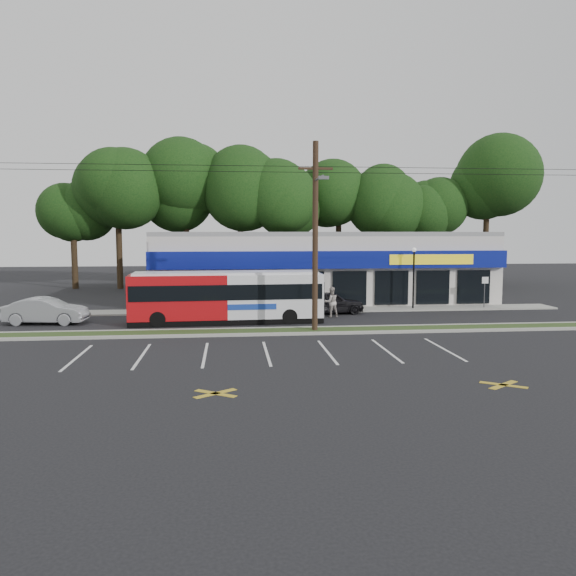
# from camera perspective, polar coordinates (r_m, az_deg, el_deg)

# --- Properties ---
(ground) EXTENTS (120.00, 120.00, 0.00)m
(ground) POSITION_cam_1_polar(r_m,az_deg,el_deg) (28.82, -2.89, -4.93)
(ground) COLOR black
(ground) RESTS_ON ground
(grass_strip) EXTENTS (40.00, 1.60, 0.12)m
(grass_strip) POSITION_cam_1_polar(r_m,az_deg,el_deg) (29.79, -2.99, -4.46)
(grass_strip) COLOR #2A3E19
(grass_strip) RESTS_ON ground
(curb_south) EXTENTS (40.00, 0.25, 0.14)m
(curb_south) POSITION_cam_1_polar(r_m,az_deg,el_deg) (28.96, -2.91, -4.74)
(curb_south) COLOR #9E9E93
(curb_south) RESTS_ON ground
(curb_north) EXTENTS (40.00, 0.25, 0.14)m
(curb_north) POSITION_cam_1_polar(r_m,az_deg,el_deg) (30.63, -3.08, -4.16)
(curb_north) COLOR #9E9E93
(curb_north) RESTS_ON ground
(sidewalk) EXTENTS (32.00, 2.20, 0.10)m
(sidewalk) POSITION_cam_1_polar(r_m,az_deg,el_deg) (38.21, 3.90, -2.20)
(sidewalk) COLOR #9E9E93
(sidewalk) RESTS_ON ground
(strip_mall) EXTENTS (25.00, 12.55, 5.30)m
(strip_mall) POSITION_cam_1_polar(r_m,az_deg,el_deg) (44.82, 3.05, 2.33)
(strip_mall) COLOR beige
(strip_mall) RESTS_ON ground
(utility_pole) EXTENTS (50.00, 2.77, 10.00)m
(utility_pole) POSITION_cam_1_polar(r_m,az_deg,el_deg) (29.52, 2.48, 5.89)
(utility_pole) COLOR black
(utility_pole) RESTS_ON ground
(lamp_post) EXTENTS (0.30, 0.30, 4.25)m
(lamp_post) POSITION_cam_1_polar(r_m,az_deg,el_deg) (39.22, 12.65, 1.72)
(lamp_post) COLOR black
(lamp_post) RESTS_ON ground
(sign_post) EXTENTS (0.45, 0.10, 2.23)m
(sign_post) POSITION_cam_1_polar(r_m,az_deg,el_deg) (40.97, 19.36, 0.14)
(sign_post) COLOR #59595E
(sign_post) RESTS_ON ground
(tree_line) EXTENTS (46.76, 6.76, 11.83)m
(tree_line) POSITION_cam_1_polar(r_m,az_deg,el_deg) (54.64, -0.16, 9.01)
(tree_line) COLOR black
(tree_line) RESTS_ON ground
(metrobus) EXTENTS (11.27, 2.82, 3.01)m
(metrobus) POSITION_cam_1_polar(r_m,az_deg,el_deg) (33.00, -6.22, -0.79)
(metrobus) COLOR #B50D12
(metrobus) RESTS_ON ground
(car_dark) EXTENTS (4.63, 2.40, 1.51)m
(car_dark) POSITION_cam_1_polar(r_m,az_deg,el_deg) (36.55, 4.25, -1.46)
(car_dark) COLOR black
(car_dark) RESTS_ON ground
(car_silver) EXTENTS (4.78, 2.03, 1.53)m
(car_silver) POSITION_cam_1_polar(r_m,az_deg,el_deg) (35.35, -23.39, -2.15)
(car_silver) COLOR #93959A
(car_silver) RESTS_ON ground
(pedestrian_a) EXTENTS (0.82, 0.80, 1.91)m
(pedestrian_a) POSITION_cam_1_polar(r_m,az_deg,el_deg) (34.96, 2.79, -1.45)
(pedestrian_a) COLOR white
(pedestrian_a) RESTS_ON ground
(pedestrian_b) EXTENTS (1.04, 0.88, 1.89)m
(pedestrian_b) POSITION_cam_1_polar(r_m,az_deg,el_deg) (35.13, 4.40, -1.44)
(pedestrian_b) COLOR #B3A9A1
(pedestrian_b) RESTS_ON ground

